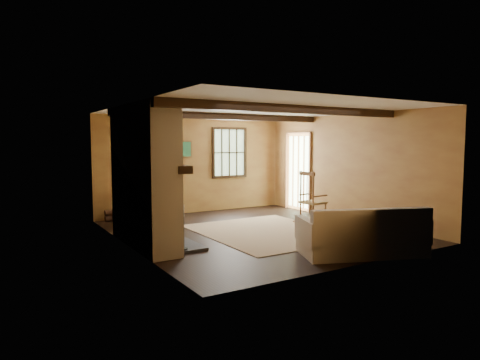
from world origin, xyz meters
TOP-DOWN VIEW (x-y plane):
  - ground at (0.00, 0.00)m, footprint 5.50×5.50m
  - room_envelope at (0.22, 0.26)m, footprint 5.02×5.52m
  - fireplace at (-2.23, -0.00)m, footprint 1.02×2.30m
  - rug at (0.20, -0.20)m, footprint 2.50×3.00m
  - rocking_chair at (1.64, 0.18)m, footprint 0.85×0.50m
  - sofa at (0.47, -2.39)m, footprint 2.10×1.50m
  - firewood_pile at (-1.93, 2.60)m, footprint 0.70×0.13m
  - laundry_basket at (-0.81, 2.36)m, footprint 0.57×0.47m
  - basket_pillow at (-0.81, 2.36)m, footprint 0.42×0.36m
  - armchair at (-1.63, 2.15)m, footprint 1.00×1.00m

SIDE VIEW (x-z plane):
  - ground at x=0.00m, z-range 0.00..0.00m
  - rug at x=0.20m, z-range 0.00..0.01m
  - firewood_pile at x=-1.93m, z-range 0.00..0.26m
  - laundry_basket at x=-0.81m, z-range 0.00..0.30m
  - sofa at x=0.47m, z-range -0.11..0.67m
  - armchair at x=-1.63m, z-range 0.00..0.65m
  - basket_pillow at x=-0.81m, z-range 0.30..0.49m
  - rocking_chair at x=1.64m, z-range -0.09..1.05m
  - fireplace at x=-2.23m, z-range -0.10..2.30m
  - room_envelope at x=0.22m, z-range 0.41..2.85m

